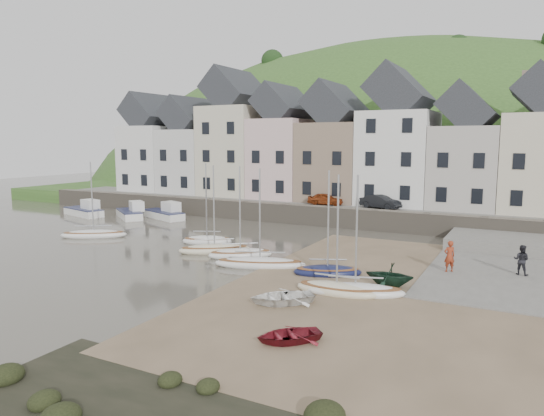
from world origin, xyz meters
The scene contains 27 objects.
ground centered at (0.00, 0.00, 0.00)m, with size 160.00×160.00×0.00m, color #4D483C.
quay_land centered at (0.00, 32.00, 0.75)m, with size 90.00×30.00×1.50m, color #355923.
quay_street centered at (0.00, 20.50, 1.55)m, with size 70.00×7.00×0.10m, color slate.
seawall centered at (0.00, 17.00, 0.90)m, with size 70.00×1.20×1.80m, color slate.
beach centered at (11.00, 0.00, 0.03)m, with size 18.00×26.00×0.06m, color brown.
slipway centered at (15.00, 8.00, 0.06)m, with size 8.00×18.00×0.12m, color slate.
hillside centered at (-5.00, 60.00, -17.99)m, with size 134.40×84.00×84.00m.
townhouse_terrace centered at (1.76, 24.00, 7.32)m, with size 61.05×8.00×13.93m.
sailboat_0 centered at (-14.85, 3.25, 0.26)m, with size 5.20×4.14×6.32m.
sailboat_1 centered at (-5.28, 5.44, 0.27)m, with size 4.06×2.92×6.32m.
sailboat_2 centered at (-3.05, 3.17, 0.26)m, with size 4.90×4.17×6.32m.
sailboat_3 centered at (-0.71, 2.79, 0.26)m, with size 4.34×3.79×6.32m.
sailboat_4 centered at (1.71, 1.15, 0.26)m, with size 5.86×3.49×6.32m.
sailboat_5 centered at (6.11, 1.29, 0.27)m, with size 4.22×3.03×6.32m.
sailboat_6 centered at (8.72, -1.54, 0.26)m, with size 5.21×2.93×6.32m.
sailboat_7 centered at (7.82, -1.81, 0.26)m, with size 4.36×1.67×6.32m.
motorboat_0 centered at (-16.16, 13.67, 0.58)m, with size 5.81×3.55×1.70m.
motorboat_1 centered at (-24.80, 11.29, 0.58)m, with size 5.79×3.11×1.70m.
motorboat_2 centered at (-19.48, 12.36, 0.58)m, with size 5.17×4.35×1.70m.
rowboat_white centered at (6.08, -4.56, 0.38)m, with size 2.21×3.10×0.64m, color white.
rowboat_green centered at (9.90, 0.55, 0.72)m, with size 2.16×2.50×1.32m, color #142F1F.
rowboat_red centered at (8.35, -8.52, 0.33)m, with size 1.83×2.57×0.53m, color maroon.
person_red centered at (12.28, 5.00, 1.05)m, with size 0.68×0.44×1.85m, color maroon.
person_dark centered at (16.03, 6.18, 0.99)m, with size 0.85×0.66×1.74m, color black.
car_left centered at (-1.27, 19.50, 2.18)m, with size 1.36×3.39×1.15m, color maroon.
car_right centered at (4.13, 19.50, 2.22)m, with size 1.32×3.77×1.24m, color black.
shore_rocks centered at (7.33, -14.94, 0.12)m, with size 14.00×6.00×0.76m.
Camera 1 is at (16.29, -25.02, 7.75)m, focal length 32.83 mm.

